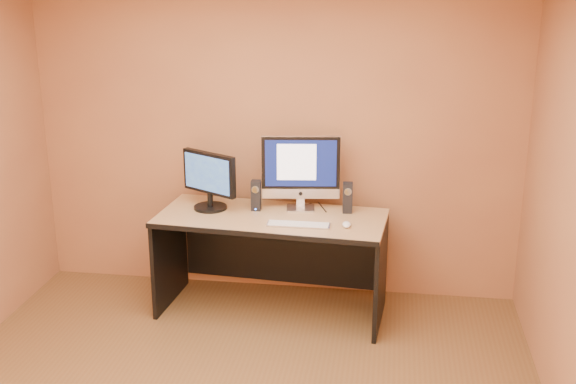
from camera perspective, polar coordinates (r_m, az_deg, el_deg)
walls at (r=4.03m, az=-5.66°, el=-2.31°), size 4.00×4.00×2.60m
desk at (r=5.72m, az=-1.30°, el=-5.74°), size 1.80×0.90×0.81m
imac at (r=5.65m, az=1.01°, el=1.56°), size 0.65×0.31×0.60m
second_monitor at (r=5.70m, az=-6.22°, el=0.87°), size 0.59×0.49×0.46m
speaker_left at (r=5.68m, az=-2.54°, el=-0.27°), size 0.08×0.08×0.24m
speaker_right at (r=5.64m, az=4.73°, el=-0.45°), size 0.08×0.09×0.24m
keyboard at (r=5.36m, az=0.83°, el=-2.59°), size 0.47×0.13×0.02m
mouse at (r=5.35m, az=4.65°, el=-2.56°), size 0.07×0.12×0.04m
cable_a at (r=5.77m, az=2.73°, el=-1.20°), size 0.09×0.23×0.01m
cable_b at (r=5.79m, az=1.13°, el=-1.10°), size 0.13×0.16×0.01m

